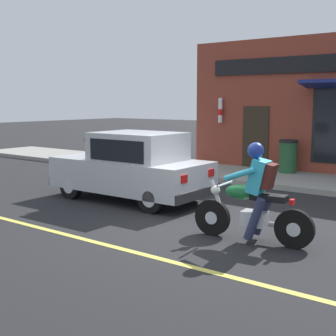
% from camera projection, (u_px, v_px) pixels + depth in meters
% --- Properties ---
extents(ground_plane, '(80.00, 80.00, 0.00)m').
position_uv_depth(ground_plane, '(198.00, 227.00, 8.50)').
color(ground_plane, black).
extents(sidewalk_curb, '(2.60, 22.00, 0.14)m').
position_uv_depth(sidewalk_curb, '(215.00, 172.00, 14.61)').
color(sidewalk_curb, gray).
rests_on(sidewalk_curb, ground).
extents(lane_stripe, '(0.12, 19.80, 0.01)m').
position_uv_depth(lane_stripe, '(14.00, 221.00, 8.87)').
color(lane_stripe, '#D1C64C').
rests_on(lane_stripe, ground).
extents(motorcycle_with_rider, '(0.61, 2.02, 1.62)m').
position_uv_depth(motorcycle_with_rider, '(253.00, 201.00, 7.50)').
color(motorcycle_with_rider, black).
rests_on(motorcycle_with_rider, ground).
extents(car_hatchback, '(1.68, 3.80, 1.57)m').
position_uv_depth(car_hatchback, '(132.00, 167.00, 10.67)').
color(car_hatchback, black).
rests_on(car_hatchback, ground).
extents(trash_bin, '(0.56, 0.56, 0.98)m').
position_uv_depth(trash_bin, '(288.00, 156.00, 13.98)').
color(trash_bin, '#23512D').
rests_on(trash_bin, sidewalk_curb).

